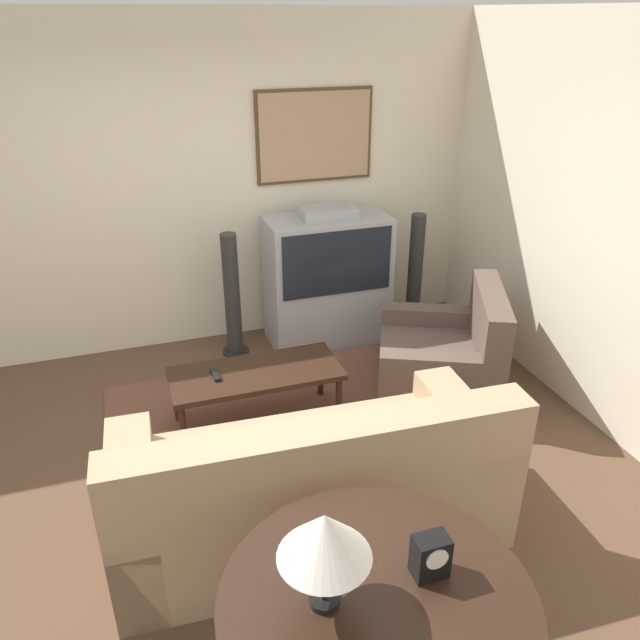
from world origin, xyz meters
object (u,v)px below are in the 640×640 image
at_px(couch, 311,488).
at_px(mantel_clock, 431,556).
at_px(speaker_tower_right, 415,275).
at_px(console_table, 378,611).
at_px(speaker_tower_left, 232,299).
at_px(coffee_table, 256,377).
at_px(table_lamp, 324,537).
at_px(tv, 327,279).
at_px(armchair, 444,360).

bearing_deg(couch, mantel_clock, 99.17).
bearing_deg(speaker_tower_right, console_table, -118.33).
distance_m(mantel_clock, speaker_tower_right, 3.64).
bearing_deg(speaker_tower_left, speaker_tower_right, 0.00).
bearing_deg(coffee_table, table_lamp, -96.30).
bearing_deg(mantel_clock, couch, 96.53).
height_order(couch, console_table, couch).
bearing_deg(couch, console_table, 87.55).
distance_m(table_lamp, mantel_clock, 0.47).
height_order(coffee_table, table_lamp, table_lamp).
xyz_separation_m(coffee_table, speaker_tower_right, (1.73, 1.08, 0.12)).
bearing_deg(table_lamp, console_table, -13.26).
bearing_deg(tv, couch, -110.99).
xyz_separation_m(couch, table_lamp, (-0.29, -1.07, 0.76)).
xyz_separation_m(console_table, mantel_clock, (0.22, 0.04, 0.15)).
height_order(mantel_clock, speaker_tower_right, speaker_tower_right).
height_order(armchair, console_table, armchair).
relative_size(coffee_table, speaker_tower_right, 1.09).
relative_size(console_table, speaker_tower_left, 1.08).
height_order(tv, mantel_clock, tv).
bearing_deg(console_table, couch, 84.91).
relative_size(couch, speaker_tower_left, 1.99).
relative_size(couch, coffee_table, 1.82).
relative_size(couch, armchair, 1.75).
height_order(armchair, coffee_table, armchair).
xyz_separation_m(couch, console_table, (-0.10, -1.11, 0.39)).
bearing_deg(speaker_tower_right, armchair, -104.21).
distance_m(couch, mantel_clock, 1.20).
bearing_deg(couch, coffee_table, -85.01).
bearing_deg(tv, speaker_tower_left, -179.51).
bearing_deg(coffee_table, speaker_tower_left, 87.11).
distance_m(coffee_table, console_table, 2.26).
xyz_separation_m(mantel_clock, speaker_tower_left, (-0.11, 3.27, -0.36)).
distance_m(couch, speaker_tower_left, 2.21).
xyz_separation_m(couch, mantel_clock, (0.12, -1.07, 0.54)).
height_order(coffee_table, console_table, console_table).
distance_m(console_table, speaker_tower_left, 3.32).
bearing_deg(tv, console_table, -105.91).
bearing_deg(console_table, mantel_clock, 11.12).
bearing_deg(armchair, mantel_clock, -5.99).
xyz_separation_m(coffee_table, speaker_tower_left, (0.05, 1.08, 0.12)).
distance_m(table_lamp, speaker_tower_left, 3.33).
distance_m(console_table, speaker_tower_right, 3.77).
relative_size(couch, table_lamp, 5.24).
xyz_separation_m(couch, coffee_table, (-0.05, 1.12, 0.06)).
relative_size(armchair, table_lamp, 3.00).
distance_m(coffee_table, mantel_clock, 2.25).
bearing_deg(speaker_tower_right, speaker_tower_left, 180.00).
bearing_deg(speaker_tower_left, couch, -90.22).
xyz_separation_m(tv, speaker_tower_left, (-0.84, -0.01, -0.07)).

